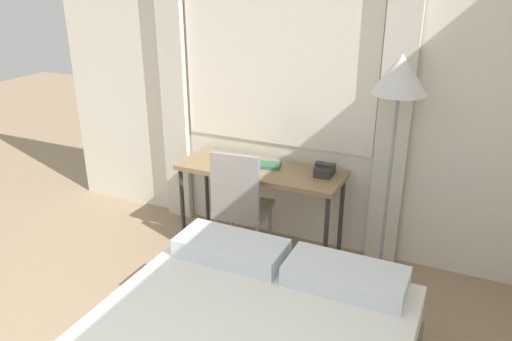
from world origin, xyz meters
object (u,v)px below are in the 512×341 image
object	(u,v)px
desk	(261,175)
desk_chair	(240,202)
standing_lamp	(399,93)
book	(263,165)
telephone	(325,170)

from	to	relation	value
desk	desk_chair	distance (m)	0.30
desk	desk_chair	xyz separation A→B (m)	(-0.06, -0.26, -0.14)
standing_lamp	book	xyz separation A→B (m)	(-1.02, 0.10, -0.71)
standing_lamp	book	size ratio (longest dim) A/B	5.46
book	telephone	bearing A→B (deg)	3.81
standing_lamp	telephone	world-z (taller)	standing_lamp
desk	standing_lamp	xyz separation A→B (m)	(1.02, -0.06, 0.78)
desk	standing_lamp	size ratio (longest dim) A/B	0.78
desk	standing_lamp	bearing A→B (deg)	-3.20
desk	desk_chair	bearing A→B (deg)	-102.05
desk_chair	desk	bearing A→B (deg)	71.55
desk	telephone	world-z (taller)	telephone
book	desk_chair	bearing A→B (deg)	-100.32
desk_chair	standing_lamp	xyz separation A→B (m)	(1.07, 0.20, 0.92)
desk_chair	telephone	xyz separation A→B (m)	(0.56, 0.33, 0.24)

